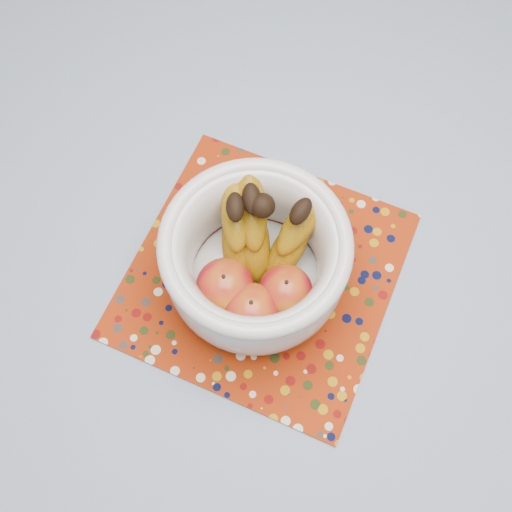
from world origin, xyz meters
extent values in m
plane|color=#2D2826|center=(0.00, 0.00, 0.00)|extent=(4.00, 4.00, 0.00)
cube|color=brown|center=(0.00, 0.00, 0.73)|extent=(1.20, 1.20, 0.04)
cylinder|color=brown|center=(-0.53, 0.53, 0.35)|extent=(0.06, 0.06, 0.71)
cube|color=slate|center=(0.00, 0.00, 0.76)|extent=(1.32, 1.32, 0.01)
cube|color=maroon|center=(-0.07, -0.11, 0.76)|extent=(0.43, 0.43, 0.00)
cylinder|color=silver|center=(-0.08, -0.13, 0.77)|extent=(0.12, 0.12, 0.01)
cylinder|color=silver|center=(-0.08, -0.13, 0.78)|extent=(0.17, 0.17, 0.01)
torus|color=silver|center=(-0.08, -0.13, 0.90)|extent=(0.23, 0.23, 0.02)
ellipsoid|color=maroon|center=(-0.11, -0.16, 0.82)|extent=(0.07, 0.07, 0.07)
ellipsoid|color=maroon|center=(-0.04, -0.15, 0.82)|extent=(0.07, 0.07, 0.06)
ellipsoid|color=maroon|center=(-0.07, -0.19, 0.82)|extent=(0.07, 0.07, 0.07)
sphere|color=black|center=(-0.08, -0.08, 0.91)|extent=(0.03, 0.03, 0.03)
camera|label=1|loc=(-0.03, -0.41, 1.54)|focal=42.00mm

